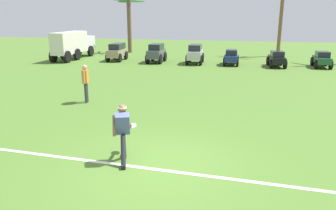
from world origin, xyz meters
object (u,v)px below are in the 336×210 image
object	(u,v)px
frisbee_thrower	(123,130)
parked_car_slot_e	(277,59)
palm_tree_left_of_centre	(282,7)
parked_car_slot_d	(231,57)
box_truck	(73,44)
frisbee_in_flight	(131,126)
parked_car_slot_f	(322,59)
teammate_near_sideline	(85,80)
parked_car_slot_c	(195,54)
palm_tree_far_left	(129,20)
parked_car_slot_b	(156,53)
parked_car_slot_a	(117,51)

from	to	relation	value
frisbee_thrower	parked_car_slot_e	size ratio (longest dim) A/B	0.63
parked_car_slot_e	palm_tree_left_of_centre	world-z (taller)	palm_tree_left_of_centre
parked_car_slot_d	box_truck	world-z (taller)	box_truck
box_truck	palm_tree_left_of_centre	distance (m)	17.76
frisbee_thrower	parked_car_slot_d	world-z (taller)	frisbee_thrower
frisbee_in_flight	frisbee_thrower	bearing A→B (deg)	-89.91
parked_car_slot_f	parked_car_slot_e	bearing A→B (deg)	-171.46
teammate_near_sideline	parked_car_slot_d	bearing A→B (deg)	66.38
parked_car_slot_c	parked_car_slot_d	size ratio (longest dim) A/B	1.08
teammate_near_sideline	palm_tree_far_left	world-z (taller)	palm_tree_far_left
frisbee_thrower	parked_car_slot_b	world-z (taller)	frisbee_thrower
frisbee_in_flight	box_truck	distance (m)	20.14
frisbee_thrower	frisbee_in_flight	size ratio (longest dim) A/B	3.85
parked_car_slot_c	parked_car_slot_f	world-z (taller)	parked_car_slot_c
palm_tree_far_left	palm_tree_left_of_centre	size ratio (longest dim) A/B	0.77
parked_car_slot_f	palm_tree_left_of_centre	world-z (taller)	palm_tree_left_of_centre
parked_car_slot_d	parked_car_slot_a	bearing A→B (deg)	178.30
parked_car_slot_b	parked_car_slot_c	xyz separation A→B (m)	(2.97, 0.01, 0.00)
parked_car_slot_a	parked_car_slot_e	distance (m)	12.05
parked_car_slot_b	parked_car_slot_c	distance (m)	2.97
parked_car_slot_a	parked_car_slot_d	bearing A→B (deg)	-1.70
box_truck	parked_car_slot_b	bearing A→B (deg)	-3.17
teammate_near_sideline	parked_car_slot_c	bearing A→B (deg)	77.62
frisbee_thrower	parked_car_slot_b	xyz separation A→B (m)	(-3.83, 17.09, -0.06)
parked_car_slot_d	parked_car_slot_e	xyz separation A→B (m)	(3.12, -0.24, 0.00)
palm_tree_left_of_centre	parked_car_slot_d	bearing A→B (deg)	-121.01
parked_car_slot_a	palm_tree_left_of_centre	xyz separation A→B (m)	(12.67, 5.97, 3.41)
parked_car_slot_a	parked_car_slot_e	world-z (taller)	parked_car_slot_a
parked_car_slot_a	parked_car_slot_b	distance (m)	3.31
teammate_near_sideline	parked_car_slot_a	xyz separation A→B (m)	(-3.61, 12.40, -0.22)
frisbee_thrower	parked_car_slot_e	xyz separation A→B (m)	(4.91, 16.87, -0.23)
teammate_near_sideline	palm_tree_left_of_centre	bearing A→B (deg)	63.76
parked_car_slot_b	palm_tree_left_of_centre	xyz separation A→B (m)	(9.37, 6.26, 3.39)
frisbee_thrower	palm_tree_far_left	bearing A→B (deg)	109.33
teammate_near_sideline	palm_tree_left_of_centre	xyz separation A→B (m)	(9.05, 18.37, 3.19)
parked_car_slot_d	palm_tree_left_of_centre	xyz separation A→B (m)	(3.75, 6.24, 3.57)
parked_car_slot_d	box_truck	xyz separation A→B (m)	(-12.76, 0.38, 0.67)
teammate_near_sideline	frisbee_thrower	bearing A→B (deg)	-54.72
frisbee_in_flight	parked_car_slot_d	distance (m)	16.60
parked_car_slot_c	parked_car_slot_d	distance (m)	2.65
parked_car_slot_b	parked_car_slot_f	size ratio (longest dim) A/B	1.08
parked_car_slot_e	frisbee_thrower	bearing A→B (deg)	-106.21
frisbee_thrower	parked_car_slot_c	distance (m)	17.13
teammate_near_sideline	parked_car_slot_b	size ratio (longest dim) A/B	0.66
frisbee_in_flight	teammate_near_sideline	world-z (taller)	teammate_near_sideline
teammate_near_sideline	box_truck	size ratio (longest dim) A/B	0.26
frisbee_in_flight	parked_car_slot_f	bearing A→B (deg)	64.67
parked_car_slot_f	parked_car_slot_c	bearing A→B (deg)	-178.58
frisbee_in_flight	box_truck	world-z (taller)	box_truck
parked_car_slot_d	frisbee_thrower	bearing A→B (deg)	-95.95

